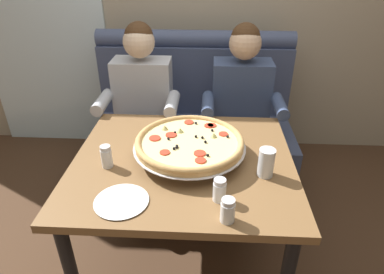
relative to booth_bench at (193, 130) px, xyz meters
The scene contains 12 objects.
ground_plane 1.04m from the booth_bench, 90.00° to the right, with size 16.00×16.00×0.00m, color #4C3321.
booth_bench is the anchor object (origin of this frame).
dining_table 1.00m from the booth_bench, 90.00° to the right, with size 1.10×0.99×0.76m.
diner_left 0.54m from the booth_bench, 142.41° to the right, with size 0.54×0.64×1.27m.
diner_right 0.54m from the booth_bench, 37.59° to the right, with size 0.54×0.64×1.27m.
pizza 1.03m from the booth_bench, 88.09° to the right, with size 0.56×0.56×0.11m.
shaker_parmesan 1.34m from the booth_bench, 82.02° to the right, with size 0.06×0.06×0.11m.
shaker_pepper_flakes 1.45m from the booth_bench, 81.51° to the right, with size 0.06×0.06×0.10m.
shaker_oregano 1.18m from the booth_bench, 109.13° to the right, with size 0.05×0.05×0.11m.
plate_near_left 1.37m from the booth_bench, 100.19° to the right, with size 0.23×0.23×0.02m.
drinking_glass 1.22m from the booth_bench, 69.86° to the right, with size 0.08×0.08×0.14m.
patio_chair 1.75m from the booth_bench, 142.62° to the left, with size 0.43×0.43×0.86m.
Camera 1 is at (0.12, -1.40, 1.70)m, focal length 31.37 mm.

